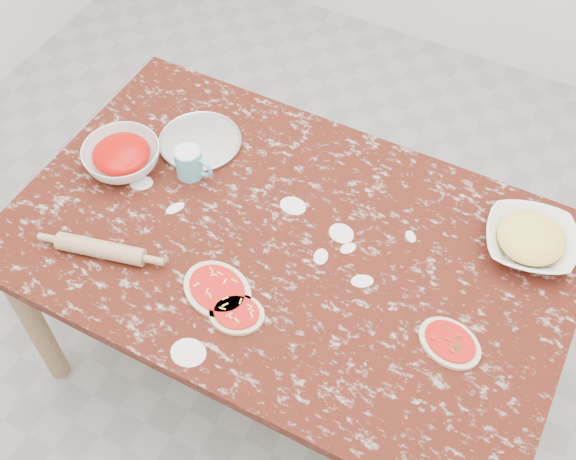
{
  "coord_description": "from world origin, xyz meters",
  "views": [
    {
      "loc": [
        0.56,
        -1.07,
        2.39
      ],
      "look_at": [
        0.0,
        0.0,
        0.8
      ],
      "focal_mm": 44.46,
      "sensor_mm": 36.0,
      "label": 1
    }
  ],
  "objects_px": {
    "worktable": "(288,257)",
    "sauce_bowl": "(122,157)",
    "cheese_bowl": "(530,241)",
    "rolling_pin": "(101,249)",
    "pizza_tray": "(200,142)",
    "flour_mug": "(190,162)"
  },
  "relations": [
    {
      "from": "pizza_tray",
      "to": "flour_mug",
      "type": "bearing_deg",
      "value": -69.37
    },
    {
      "from": "cheese_bowl",
      "to": "pizza_tray",
      "type": "bearing_deg",
      "value": -175.62
    },
    {
      "from": "cheese_bowl",
      "to": "worktable",
      "type": "bearing_deg",
      "value": -154.48
    },
    {
      "from": "sauce_bowl",
      "to": "flour_mug",
      "type": "distance_m",
      "value": 0.22
    },
    {
      "from": "worktable",
      "to": "sauce_bowl",
      "type": "relative_size",
      "value": 6.73
    },
    {
      "from": "sauce_bowl",
      "to": "flour_mug",
      "type": "relative_size",
      "value": 1.9
    },
    {
      "from": "flour_mug",
      "to": "rolling_pin",
      "type": "distance_m",
      "value": 0.38
    },
    {
      "from": "flour_mug",
      "to": "rolling_pin",
      "type": "relative_size",
      "value": 0.49
    },
    {
      "from": "worktable",
      "to": "sauce_bowl",
      "type": "distance_m",
      "value": 0.6
    },
    {
      "from": "worktable",
      "to": "rolling_pin",
      "type": "distance_m",
      "value": 0.54
    },
    {
      "from": "cheese_bowl",
      "to": "rolling_pin",
      "type": "bearing_deg",
      "value": -151.21
    },
    {
      "from": "pizza_tray",
      "to": "cheese_bowl",
      "type": "bearing_deg",
      "value": 4.38
    },
    {
      "from": "worktable",
      "to": "rolling_pin",
      "type": "height_order",
      "value": "rolling_pin"
    },
    {
      "from": "worktable",
      "to": "rolling_pin",
      "type": "xyz_separation_m",
      "value": [
        -0.44,
        -0.29,
        0.11
      ]
    },
    {
      "from": "pizza_tray",
      "to": "rolling_pin",
      "type": "distance_m",
      "value": 0.5
    },
    {
      "from": "flour_mug",
      "to": "cheese_bowl",
      "type": "bearing_deg",
      "value": 11.55
    },
    {
      "from": "sauce_bowl",
      "to": "flour_mug",
      "type": "xyz_separation_m",
      "value": [
        0.2,
        0.07,
        0.01
      ]
    },
    {
      "from": "sauce_bowl",
      "to": "cheese_bowl",
      "type": "relative_size",
      "value": 0.95
    },
    {
      "from": "pizza_tray",
      "to": "cheese_bowl",
      "type": "xyz_separation_m",
      "value": [
        1.04,
        0.08,
        0.03
      ]
    },
    {
      "from": "cheese_bowl",
      "to": "rolling_pin",
      "type": "distance_m",
      "value": 1.2
    },
    {
      "from": "pizza_tray",
      "to": "flour_mug",
      "type": "relative_size",
      "value": 2.07
    },
    {
      "from": "rolling_pin",
      "to": "pizza_tray",
      "type": "bearing_deg",
      "value": 88.53
    }
  ]
}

